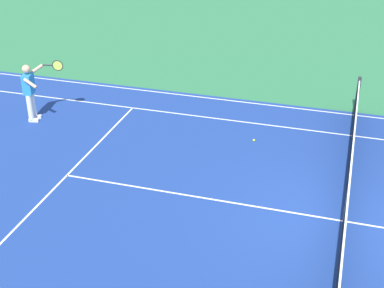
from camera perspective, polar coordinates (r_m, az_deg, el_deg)
The scene contains 6 objects.
ground_plane at distance 12.11m, azimuth 15.24°, elevation -7.63°, with size 60.00×60.00×0.00m, color #2D7247.
court_slab at distance 12.11m, azimuth 15.24°, elevation -7.62°, with size 24.20×11.40×0.00m, color navy.
court_line_markings at distance 12.11m, azimuth 15.24°, elevation -7.61°, with size 23.85×11.05×0.01m.
tennis_net at distance 11.84m, azimuth 15.53°, elevation -5.68°, with size 0.10×11.70×1.08m.
tennis_player_near at distance 16.26m, azimuth -16.19°, elevation 5.38°, with size 1.01×0.84×1.70m.
tennis_ball at distance 14.85m, azimuth 6.35°, elevation 0.38°, with size 0.07×0.07×0.07m, color #CCE01E.
Camera 1 is at (0.27, 10.01, 6.81)m, focal length 52.17 mm.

